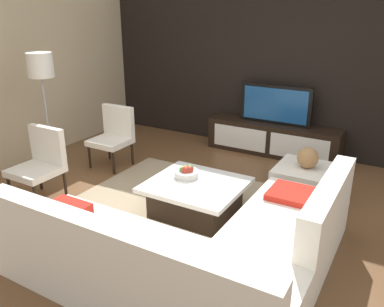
{
  "coord_description": "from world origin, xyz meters",
  "views": [
    {
      "loc": [
        1.86,
        -3.38,
        2.22
      ],
      "look_at": [
        -0.32,
        0.39,
        0.59
      ],
      "focal_mm": 37.02,
      "sensor_mm": 36.0,
      "label": 1
    }
  ],
  "objects": [
    {
      "name": "ground_plane",
      "position": [
        0.0,
        0.0,
        0.0
      ],
      "size": [
        14.0,
        14.0,
        0.0
      ],
      "primitive_type": "plane",
      "color": "brown"
    },
    {
      "name": "feature_wall_back",
      "position": [
        0.0,
        2.7,
        1.4
      ],
      "size": [
        6.4,
        0.12,
        2.8
      ],
      "primitive_type": "cube",
      "color": "black",
      "rests_on": "ground"
    },
    {
      "name": "side_wall_left",
      "position": [
        -3.2,
        0.2,
        1.4
      ],
      "size": [
        0.12,
        5.2,
        2.8
      ],
      "primitive_type": "cube",
      "color": "#C6B28E",
      "rests_on": "ground"
    },
    {
      "name": "area_rug",
      "position": [
        -0.1,
        0.0,
        0.01
      ],
      "size": [
        2.97,
        2.5,
        0.01
      ],
      "primitive_type": "cube",
      "color": "tan",
      "rests_on": "ground"
    },
    {
      "name": "media_console",
      "position": [
        -0.0,
        2.4,
        0.25
      ],
      "size": [
        2.07,
        0.46,
        0.5
      ],
      "color": "black",
      "rests_on": "ground"
    },
    {
      "name": "television",
      "position": [
        0.0,
        2.4,
        0.8
      ],
      "size": [
        1.11,
        0.06,
        0.6
      ],
      "color": "black",
      "rests_on": "media_console"
    },
    {
      "name": "sectional_couch",
      "position": [
        0.52,
        -0.9,
        0.28
      ],
      "size": [
        2.49,
        2.3,
        0.82
      ],
      "color": "white",
      "rests_on": "ground"
    },
    {
      "name": "coffee_table",
      "position": [
        -0.1,
        0.1,
        0.2
      ],
      "size": [
        1.03,
        0.94,
        0.38
      ],
      "color": "black",
      "rests_on": "ground"
    },
    {
      "name": "accent_chair_near",
      "position": [
        -1.92,
        -0.46,
        0.49
      ],
      "size": [
        0.53,
        0.52,
        0.87
      ],
      "rotation": [
        0.0,
        0.0,
        0.18
      ],
      "color": "black",
      "rests_on": "ground"
    },
    {
      "name": "floor_lamp",
      "position": [
        -2.49,
        0.17,
        1.4
      ],
      "size": [
        0.33,
        0.33,
        1.65
      ],
      "color": "#A5A5AA",
      "rests_on": "ground"
    },
    {
      "name": "ottoman",
      "position": [
        0.86,
        1.11,
        0.2
      ],
      "size": [
        0.7,
        0.7,
        0.4
      ],
      "primitive_type": "cube",
      "color": "white",
      "rests_on": "ground"
    },
    {
      "name": "fruit_bowl",
      "position": [
        -0.28,
        0.2,
        0.43
      ],
      "size": [
        0.28,
        0.28,
        0.13
      ],
      "color": "silver",
      "rests_on": "coffee_table"
    },
    {
      "name": "accent_chair_far",
      "position": [
        -1.87,
        0.81,
        0.49
      ],
      "size": [
        0.53,
        0.5,
        0.87
      ],
      "rotation": [
        0.0,
        0.0,
        0.04
      ],
      "color": "black",
      "rests_on": "ground"
    },
    {
      "name": "decorative_ball",
      "position": [
        0.86,
        1.11,
        0.53
      ],
      "size": [
        0.25,
        0.25,
        0.25
      ],
      "primitive_type": "sphere",
      "color": "#997247",
      "rests_on": "ottoman"
    }
  ]
}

